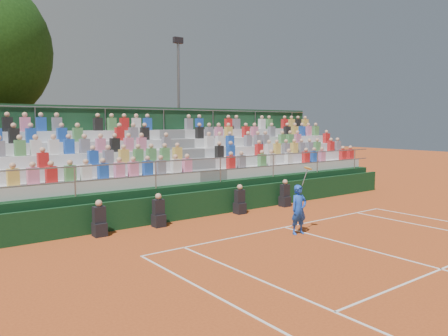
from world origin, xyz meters
TOP-DOWN VIEW (x-y plane):
  - ground at (0.00, 0.00)m, footprint 90.00×90.00m
  - courtside_wall at (0.00, 3.20)m, footprint 20.00×0.15m
  - line_officials at (-1.51, 2.75)m, footprint 8.76×0.40m
  - grandstand at (0.00, 6.43)m, footprint 20.00×5.20m
  - tennis_player at (-0.27, -0.92)m, footprint 0.85×0.46m
  - floodlight_mast at (3.14, 12.19)m, footprint 0.60×0.25m

SIDE VIEW (x-z plane):
  - ground at x=0.00m, z-range 0.00..0.00m
  - line_officials at x=-1.51m, z-range -0.12..1.07m
  - courtside_wall at x=0.00m, z-range 0.00..1.00m
  - tennis_player at x=-0.27m, z-range -0.29..1.93m
  - grandstand at x=0.00m, z-range -1.10..3.30m
  - floodlight_mast at x=3.14m, z-range 0.68..9.38m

